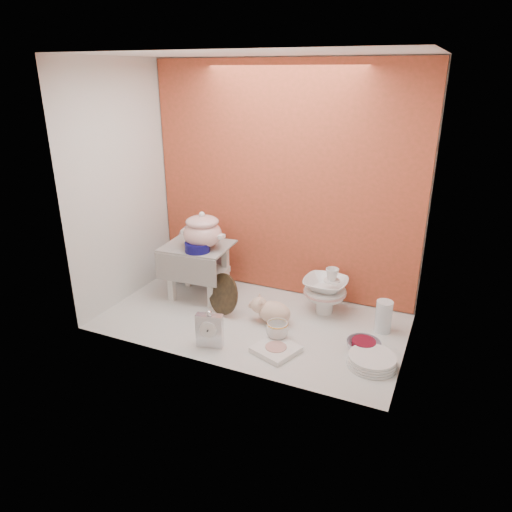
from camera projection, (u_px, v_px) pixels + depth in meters
The scene contains 17 objects.
ground at pixel (252, 321), 2.87m from camera, with size 1.80×1.80×0.00m, color silver.
niche_shell at pixel (264, 163), 2.68m from camera, with size 1.86×1.03×1.53m.
step_stool at pixel (199, 271), 3.13m from camera, with size 0.42×0.36×0.36m, color silver, non-canonical shape.
soup_tureen at pixel (203, 230), 2.96m from camera, with size 0.28×0.28×0.24m, color white, non-canonical shape.
cobalt_bowl at pixel (197, 247), 2.94m from camera, with size 0.16×0.16×0.06m, color #0E0B52.
floral_platter at pixel (199, 253), 3.34m from camera, with size 0.43×0.06×0.43m, color white, non-canonical shape.
blue_white_vase at pixel (189, 263), 3.38m from camera, with size 0.25×0.25×0.26m, color white.
lacquer_tray at pixel (223, 294), 2.92m from camera, with size 0.26×0.08×0.26m, color black, non-canonical shape.
mantel_clock at pixel (210, 329), 2.57m from camera, with size 0.15×0.05×0.21m, color silver.
plush_pig at pixel (274, 312), 2.81m from camera, with size 0.26×0.18×0.15m, color beige.
teacup_saucer at pixel (277, 339), 2.66m from camera, with size 0.15×0.15×0.01m, color white.
gold_rim_teacup at pixel (277, 330), 2.64m from camera, with size 0.13×0.13×0.10m, color white.
lattice_dish at pixel (276, 349), 2.55m from camera, with size 0.21×0.21×0.03m, color white.
dinner_plate_stack at pixel (372, 360), 2.42m from camera, with size 0.26×0.26×0.06m, color white.
crystal_bowl at pixel (363, 346), 2.55m from camera, with size 0.19×0.19×0.06m, color silver.
clear_glass_vase at pixel (384, 316), 2.72m from camera, with size 0.10×0.10×0.19m, color silver.
porcelain_tower at pixel (325, 290), 2.92m from camera, with size 0.27×0.27×0.31m, color white, non-canonical shape.
Camera 1 is at (1.06, -2.29, 1.42)m, focal length 33.05 mm.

